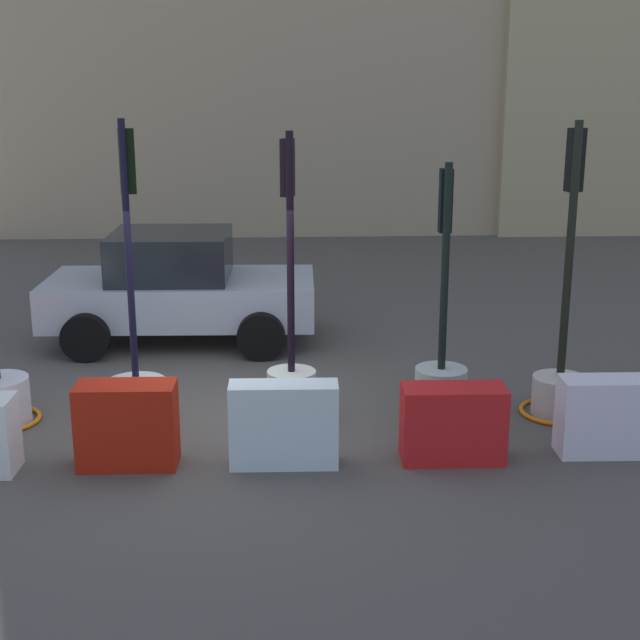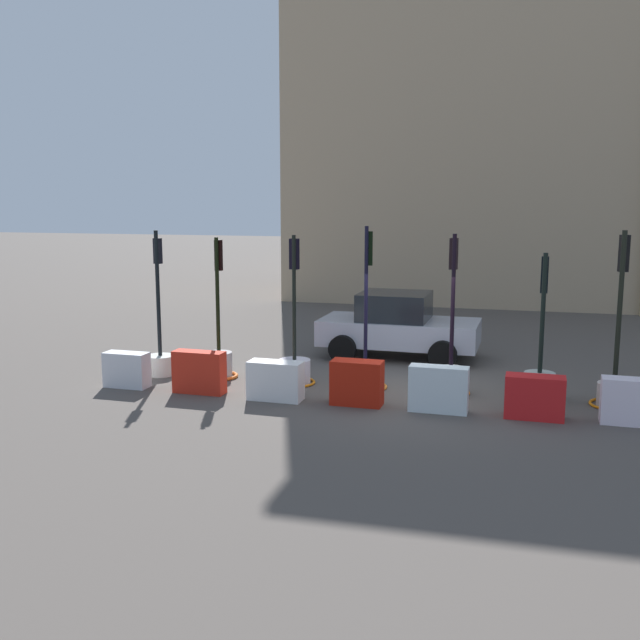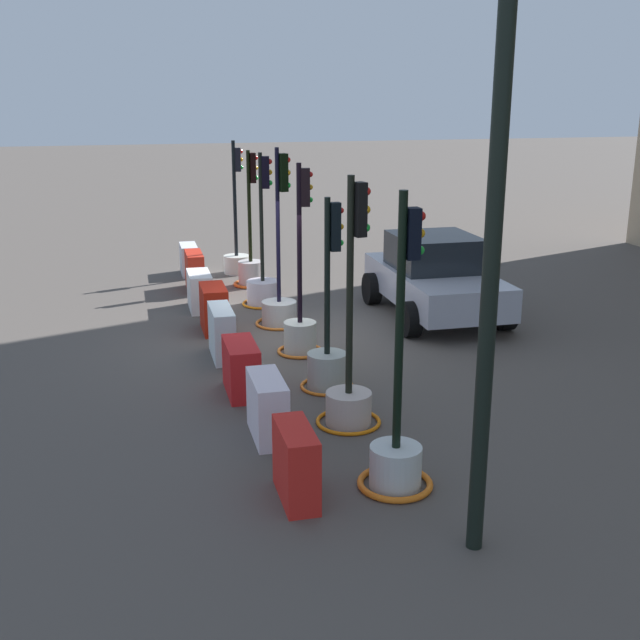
{
  "view_description": "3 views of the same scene",
  "coord_description": "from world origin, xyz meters",
  "px_view_note": "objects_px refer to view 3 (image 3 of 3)",
  "views": [
    {
      "loc": [
        0.74,
        -9.96,
        3.97
      ],
      "look_at": [
        1.26,
        0.69,
        1.05
      ],
      "focal_mm": 50.25,
      "sensor_mm": 36.0,
      "label": 1
    },
    {
      "loc": [
        2.18,
        -15.11,
        4.12
      ],
      "look_at": [
        -2.04,
        0.43,
        1.42
      ],
      "focal_mm": 41.1,
      "sensor_mm": 36.0,
      "label": 2
    },
    {
      "loc": [
        13.93,
        -2.95,
        4.52
      ],
      "look_at": [
        2.21,
        0.17,
        0.98
      ],
      "focal_mm": 43.86,
      "sensor_mm": 36.0,
      "label": 3
    }
  ],
  "objects_px": {
    "traffic_light_4": "(300,323)",
    "car_silver_hatchback": "(435,277)",
    "construction_barrier_0": "(189,259)",
    "construction_barrier_4": "(222,333)",
    "traffic_light_3": "(279,300)",
    "construction_barrier_1": "(195,272)",
    "traffic_light_2": "(263,283)",
    "traffic_light_7": "(397,444)",
    "construction_barrier_2": "(200,291)",
    "traffic_light_6": "(349,385)",
    "traffic_light_5": "(327,358)",
    "construction_barrier_5": "(241,368)",
    "street_lamp_post": "(498,161)",
    "traffic_light_1": "(251,265)",
    "construction_barrier_6": "(267,408)",
    "construction_barrier_3": "(214,309)",
    "traffic_light_0": "(237,251)",
    "construction_barrier_7": "(296,464)"
  },
  "relations": [
    {
      "from": "traffic_light_4",
      "to": "car_silver_hatchback",
      "type": "height_order",
      "value": "traffic_light_4"
    },
    {
      "from": "construction_barrier_0",
      "to": "construction_barrier_4",
      "type": "xyz_separation_m",
      "value": [
        6.81,
        -0.11,
        0.07
      ]
    },
    {
      "from": "traffic_light_3",
      "to": "construction_barrier_1",
      "type": "distance_m",
      "value": 3.58
    },
    {
      "from": "traffic_light_2",
      "to": "traffic_light_7",
      "type": "bearing_deg",
      "value": -0.4
    },
    {
      "from": "construction_barrier_2",
      "to": "car_silver_hatchback",
      "type": "xyz_separation_m",
      "value": [
        1.77,
        4.69,
        0.43
      ]
    },
    {
      "from": "traffic_light_4",
      "to": "traffic_light_6",
      "type": "height_order",
      "value": "traffic_light_6"
    },
    {
      "from": "traffic_light_6",
      "to": "construction_barrier_4",
      "type": "height_order",
      "value": "traffic_light_6"
    },
    {
      "from": "car_silver_hatchback",
      "to": "traffic_light_6",
      "type": "bearing_deg",
      "value": -34.39
    },
    {
      "from": "traffic_light_5",
      "to": "construction_barrier_5",
      "type": "height_order",
      "value": "traffic_light_5"
    },
    {
      "from": "construction_barrier_0",
      "to": "street_lamp_post",
      "type": "xyz_separation_m",
      "value": [
        13.48,
        1.56,
        3.55
      ]
    },
    {
      "from": "street_lamp_post",
      "to": "traffic_light_2",
      "type": "bearing_deg",
      "value": -178.41
    },
    {
      "from": "construction_barrier_2",
      "to": "street_lamp_post",
      "type": "relative_size",
      "value": 0.17
    },
    {
      "from": "traffic_light_1",
      "to": "construction_barrier_2",
      "type": "distance_m",
      "value": 2.36
    },
    {
      "from": "traffic_light_6",
      "to": "construction_barrier_5",
      "type": "xyz_separation_m",
      "value": [
        -1.55,
        -1.28,
        -0.17
      ]
    },
    {
      "from": "traffic_light_4",
      "to": "construction_barrier_6",
      "type": "distance_m",
      "value": 3.62
    },
    {
      "from": "construction_barrier_3",
      "to": "traffic_light_7",
      "type": "bearing_deg",
      "value": 10.29
    },
    {
      "from": "construction_barrier_2",
      "to": "car_silver_hatchback",
      "type": "distance_m",
      "value": 5.03
    },
    {
      "from": "traffic_light_0",
      "to": "traffic_light_1",
      "type": "bearing_deg",
      "value": 4.78
    },
    {
      "from": "construction_barrier_2",
      "to": "construction_barrier_6",
      "type": "height_order",
      "value": "construction_barrier_6"
    },
    {
      "from": "traffic_light_0",
      "to": "traffic_light_3",
      "type": "distance_m",
      "value": 4.88
    },
    {
      "from": "traffic_light_0",
      "to": "traffic_light_7",
      "type": "height_order",
      "value": "traffic_light_7"
    },
    {
      "from": "traffic_light_2",
      "to": "street_lamp_post",
      "type": "height_order",
      "value": "street_lamp_post"
    },
    {
      "from": "traffic_light_6",
      "to": "construction_barrier_2",
      "type": "bearing_deg",
      "value": -168.65
    },
    {
      "from": "traffic_light_0",
      "to": "construction_barrier_5",
      "type": "distance_m",
      "value": 8.51
    },
    {
      "from": "traffic_light_3",
      "to": "construction_barrier_6",
      "type": "height_order",
      "value": "traffic_light_3"
    },
    {
      "from": "traffic_light_2",
      "to": "street_lamp_post",
      "type": "xyz_separation_m",
      "value": [
        10.02,
        0.28,
        3.44
      ]
    },
    {
      "from": "construction_barrier_7",
      "to": "construction_barrier_5",
      "type": "bearing_deg",
      "value": -178.91
    },
    {
      "from": "traffic_light_6",
      "to": "construction_barrier_0",
      "type": "relative_size",
      "value": 3.54
    },
    {
      "from": "traffic_light_3",
      "to": "traffic_light_5",
      "type": "distance_m",
      "value": 3.64
    },
    {
      "from": "traffic_light_7",
      "to": "construction_barrier_3",
      "type": "height_order",
      "value": "traffic_light_7"
    },
    {
      "from": "traffic_light_5",
      "to": "street_lamp_post",
      "type": "xyz_separation_m",
      "value": [
        4.77,
        0.26,
        3.44
      ]
    },
    {
      "from": "traffic_light_7",
      "to": "construction_barrier_1",
      "type": "xyz_separation_m",
      "value": [
        -10.31,
        -1.25,
        -0.09
      ]
    },
    {
      "from": "traffic_light_1",
      "to": "street_lamp_post",
      "type": "height_order",
      "value": "street_lamp_post"
    },
    {
      "from": "construction_barrier_7",
      "to": "traffic_light_6",
      "type": "bearing_deg",
      "value": 147.18
    },
    {
      "from": "construction_barrier_0",
      "to": "construction_barrier_3",
      "type": "bearing_deg",
      "value": -0.37
    },
    {
      "from": "traffic_light_6",
      "to": "construction_barrier_5",
      "type": "bearing_deg",
      "value": -140.39
    },
    {
      "from": "traffic_light_2",
      "to": "car_silver_hatchback",
      "type": "height_order",
      "value": "traffic_light_2"
    },
    {
      "from": "traffic_light_2",
      "to": "traffic_light_4",
      "type": "xyz_separation_m",
      "value": [
        3.45,
        0.02,
        0.05
      ]
    },
    {
      "from": "traffic_light_6",
      "to": "construction_barrier_2",
      "type": "xyz_separation_m",
      "value": [
        -6.67,
        -1.34,
        -0.18
      ]
    },
    {
      "from": "traffic_light_3",
      "to": "traffic_light_7",
      "type": "xyz_separation_m",
      "value": [
        6.99,
        -0.09,
        0.04
      ]
    },
    {
      "from": "construction_barrier_5",
      "to": "street_lamp_post",
      "type": "bearing_deg",
      "value": 18.33
    },
    {
      "from": "traffic_light_2",
      "to": "construction_barrier_7",
      "type": "relative_size",
      "value": 3.39
    },
    {
      "from": "construction_barrier_3",
      "to": "traffic_light_5",
      "type": "bearing_deg",
      "value": 20.59
    },
    {
      "from": "traffic_light_2",
      "to": "traffic_light_0",
      "type": "bearing_deg",
      "value": -178.94
    },
    {
      "from": "traffic_light_5",
      "to": "street_lamp_post",
      "type": "bearing_deg",
      "value": 3.11
    },
    {
      "from": "traffic_light_3",
      "to": "traffic_light_4",
      "type": "distance_m",
      "value": 1.84
    },
    {
      "from": "traffic_light_2",
      "to": "construction_barrier_3",
      "type": "distance_m",
      "value": 2.16
    },
    {
      "from": "construction_barrier_6",
      "to": "street_lamp_post",
      "type": "distance_m",
      "value": 4.98
    },
    {
      "from": "traffic_light_2",
      "to": "construction_barrier_4",
      "type": "height_order",
      "value": "traffic_light_2"
    },
    {
      "from": "construction_barrier_1",
      "to": "construction_barrier_2",
      "type": "xyz_separation_m",
      "value": [
        1.73,
        -0.08,
        -0.05
      ]
    }
  ]
}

